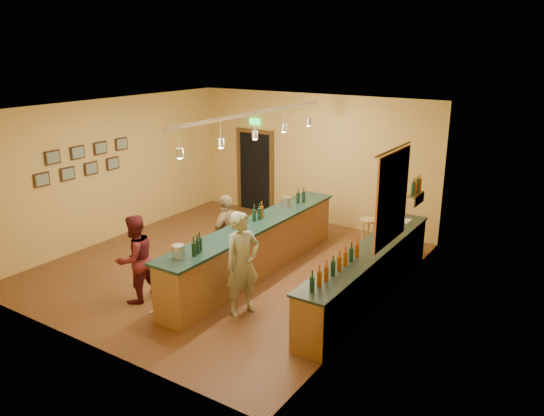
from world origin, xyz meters
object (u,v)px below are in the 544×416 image
Objects in this scene: back_counter at (368,273)px; customer_a at (135,259)px; customer_b at (228,233)px; tasting_bar at (256,245)px; bartender at (242,264)px; bar_stool at (369,226)px.

back_counter is 2.90× the size of customer_a.
back_counter is 2.90× the size of customer_b.
tasting_bar is at bearing 157.45° from customer_a.
back_counter is 2.26m from bartender.
tasting_bar is at bearing -175.44° from back_counter.
bar_stool is at bearing 141.85° from customer_b.
tasting_bar is 2.89× the size of bartender.
customer_a is at bearing -120.48° from bar_stool.
bartender is (-1.56, -1.59, 0.40)m from back_counter.
bartender is 1.13× the size of customer_b.
back_counter is at bearing 4.56° from tasting_bar.
bartender is 1.93m from customer_a.
bartender reaches higher than back_counter.
customer_a is 1.00× the size of customer_b.
customer_b reaches higher than tasting_bar.
tasting_bar is 3.25× the size of customer_a.
bar_stool is (0.70, 3.61, -0.26)m from bartender.
customer_b is at bearing -129.52° from bar_stool.
customer_b is at bearing 65.63° from bartender.
bartender is 1.77m from customer_b.
tasting_bar is 2.62m from bar_stool.
bartender is at bearing -100.95° from bar_stool.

